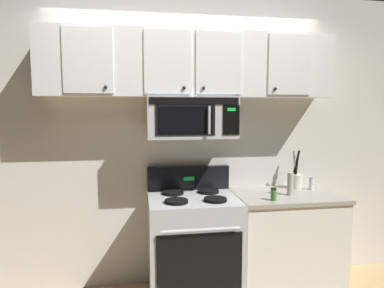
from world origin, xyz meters
name	(u,v)px	position (x,y,z in m)	size (l,w,h in m)	color
back_wall	(187,141)	(0.00, 0.79, 1.35)	(5.20, 0.10, 2.70)	silver
stove_range	(193,246)	(0.00, 0.42, 0.47)	(0.76, 0.69, 1.12)	#B7BABF
over_range_microwave	(191,118)	(0.00, 0.54, 1.58)	(0.76, 0.43, 0.35)	#B7BABF
upper_cabinets	(191,65)	(0.00, 0.57, 2.02)	(2.50, 0.36, 0.55)	silver
counter_segment	(284,242)	(0.84, 0.43, 0.45)	(0.93, 0.65, 0.90)	white
utensil_crock_cream	(295,180)	(1.01, 0.59, 0.98)	(0.13, 0.13, 0.36)	beige
salt_shaker	(311,183)	(1.13, 0.52, 0.96)	(0.04, 0.04, 0.12)	white
pepper_mill	(290,184)	(0.84, 0.36, 1.00)	(0.05, 0.05, 0.20)	#B7B2A8
spice_jar	(274,194)	(0.64, 0.22, 0.95)	(0.05, 0.05, 0.11)	#4C7F33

